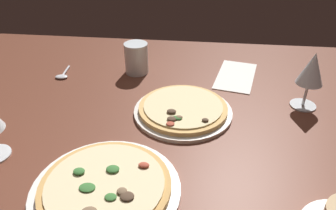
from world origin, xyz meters
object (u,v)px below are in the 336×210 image
(water_glass, at_px, (136,59))
(paper_menu, at_px, (236,76))
(pizza_main, at_px, (183,110))
(wine_glass_far, at_px, (312,71))
(spoon, at_px, (62,75))
(pizza_side, at_px, (106,187))

(water_glass, relative_size, paper_menu, 0.47)
(pizza_main, xyz_separation_m, water_glass, (0.17, -0.23, 0.03))
(pizza_main, bearing_deg, water_glass, -53.49)
(wine_glass_far, xyz_separation_m, spoon, (0.74, -0.10, -0.11))
(paper_menu, xyz_separation_m, spoon, (0.56, 0.07, 0.00))
(pizza_main, height_order, spoon, pizza_main)
(pizza_main, xyz_separation_m, spoon, (0.41, -0.17, -0.01))
(pizza_main, xyz_separation_m, pizza_side, (0.13, 0.30, -0.00))
(wine_glass_far, relative_size, spoon, 1.65)
(pizza_main, height_order, paper_menu, pizza_main)
(water_glass, bearing_deg, pizza_side, 94.45)
(water_glass, bearing_deg, wine_glass_far, 162.84)
(pizza_main, relative_size, pizza_side, 0.89)
(paper_menu, height_order, spoon, spoon)
(wine_glass_far, distance_m, water_glass, 0.53)
(pizza_side, relative_size, water_glass, 2.95)
(wine_glass_far, bearing_deg, paper_menu, -42.46)
(pizza_main, bearing_deg, paper_menu, -123.33)
(pizza_main, relative_size, spoon, 2.73)
(pizza_side, xyz_separation_m, water_glass, (0.04, -0.53, 0.03))
(pizza_side, bearing_deg, water_glass, -85.55)
(pizza_side, height_order, spoon, pizza_side)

